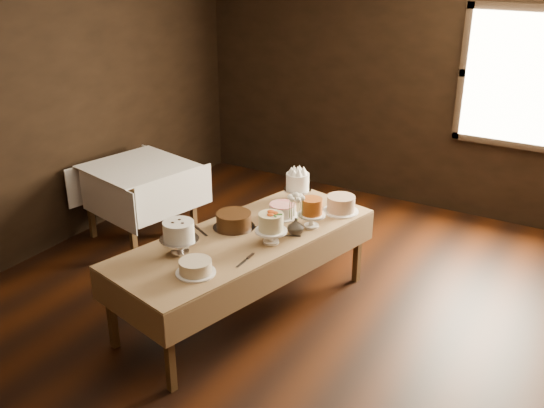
{
  "coord_description": "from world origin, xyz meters",
  "views": [
    {
      "loc": [
        2.34,
        -3.73,
        2.92
      ],
      "look_at": [
        0.0,
        0.2,
        0.95
      ],
      "focal_mm": 41.08,
      "sensor_mm": 36.0,
      "label": 1
    }
  ],
  "objects": [
    {
      "name": "cake_swirl",
      "position": [
        -0.41,
        -0.48,
        0.83
      ],
      "size": [
        0.3,
        0.3,
        0.27
      ],
      "color": "silver",
      "rests_on": "display_table"
    },
    {
      "name": "cake_caramel",
      "position": [
        0.24,
        0.45,
        0.82
      ],
      "size": [
        0.23,
        0.23,
        0.26
      ],
      "color": "white",
      "rests_on": "display_table"
    },
    {
      "name": "wall_back",
      "position": [
        0.0,
        3.0,
        1.4
      ],
      "size": [
        5.0,
        0.02,
        2.8
      ],
      "primitive_type": "cube",
      "color": "black",
      "rests_on": "ground"
    },
    {
      "name": "cake_cream",
      "position": [
        -0.12,
        -0.67,
        0.75
      ],
      "size": [
        0.31,
        0.31,
        0.1
      ],
      "color": "white",
      "rests_on": "display_table"
    },
    {
      "name": "cake_server_d",
      "position": [
        0.18,
        0.2,
        0.71
      ],
      "size": [
        0.23,
        0.13,
        0.01
      ],
      "primitive_type": "cube",
      "rotation": [
        0.0,
        0.0,
        0.46
      ],
      "color": "silver",
      "rests_on": "display_table"
    },
    {
      "name": "cake_chocolate",
      "position": [
        -0.3,
        0.09,
        0.77
      ],
      "size": [
        0.4,
        0.4,
        0.14
      ],
      "color": "silver",
      "rests_on": "display_table"
    },
    {
      "name": "cake_speckled",
      "position": [
        0.31,
        0.85,
        0.77
      ],
      "size": [
        0.31,
        0.31,
        0.15
      ],
      "color": "white",
      "rests_on": "display_table"
    },
    {
      "name": "cake_lattice",
      "position": [
        -0.08,
        0.5,
        0.76
      ],
      "size": [
        0.28,
        0.28,
        0.11
      ],
      "color": "white",
      "rests_on": "display_table"
    },
    {
      "name": "side_table",
      "position": [
        -1.86,
        0.67,
        0.7
      ],
      "size": [
        1.12,
        1.12,
        0.79
      ],
      "rotation": [
        0.0,
        0.0,
        -0.22
      ],
      "color": "#412C16",
      "rests_on": "ground"
    },
    {
      "name": "cake_meringue",
      "position": [
        -0.14,
        0.89,
        0.83
      ],
      "size": [
        0.27,
        0.27,
        0.27
      ],
      "color": "silver",
      "rests_on": "display_table"
    },
    {
      "name": "cake_flowers",
      "position": [
        0.1,
        0.02,
        0.82
      ],
      "size": [
        0.27,
        0.27,
        0.26
      ],
      "color": "white",
      "rests_on": "display_table"
    },
    {
      "name": "cake_server_c",
      "position": [
        -0.13,
        0.25,
        0.71
      ],
      "size": [
        0.13,
        0.23,
        0.01
      ],
      "primitive_type": "cube",
      "rotation": [
        0.0,
        0.0,
        1.11
      ],
      "color": "silver",
      "rests_on": "display_table"
    },
    {
      "name": "wall_left",
      "position": [
        -2.5,
        0.0,
        1.4
      ],
      "size": [
        0.02,
        6.0,
        2.8
      ],
      "primitive_type": "cube",
      "color": "black",
      "rests_on": "ground"
    },
    {
      "name": "flower_vase",
      "position": [
        0.19,
        0.25,
        0.78
      ],
      "size": [
        0.19,
        0.19,
        0.14
      ],
      "primitive_type": "imported",
      "rotation": [
        0.0,
        0.0,
        2.52
      ],
      "color": "#2D2823",
      "rests_on": "display_table"
    },
    {
      "name": "cake_server_b",
      "position": [
        0.09,
        -0.38,
        0.71
      ],
      "size": [
        0.04,
        0.24,
        0.01
      ],
      "primitive_type": "cube",
      "rotation": [
        0.0,
        0.0,
        -1.53
      ],
      "color": "silver",
      "rests_on": "display_table"
    },
    {
      "name": "cake_server_e",
      "position": [
        -0.47,
        -0.12,
        0.71
      ],
      "size": [
        0.22,
        0.13,
        0.01
      ],
      "primitive_type": "cube",
      "rotation": [
        0.0,
        0.0,
        -0.48
      ],
      "color": "silver",
      "rests_on": "display_table"
    },
    {
      "name": "window",
      "position": [
        1.3,
        2.94,
        1.6
      ],
      "size": [
        1.1,
        0.05,
        1.3
      ],
      "primitive_type": "cube",
      "color": "#FFEABF",
      "rests_on": "wall_back"
    },
    {
      "name": "flower_bouquet",
      "position": [
        0.19,
        0.25,
        0.97
      ],
      "size": [
        0.14,
        0.14,
        0.2
      ],
      "primitive_type": null,
      "color": "white",
      "rests_on": "flower_vase"
    },
    {
      "name": "floor",
      "position": [
        0.0,
        0.0,
        0.0
      ],
      "size": [
        5.0,
        6.0,
        0.01
      ],
      "primitive_type": "cube",
      "color": "black",
      "rests_on": "ground"
    },
    {
      "name": "display_table",
      "position": [
        -0.15,
        0.02,
        0.65
      ],
      "size": [
        1.4,
        2.43,
        0.71
      ],
      "rotation": [
        0.0,
        0.0,
        -0.24
      ],
      "color": "#412C16",
      "rests_on": "ground"
    }
  ]
}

